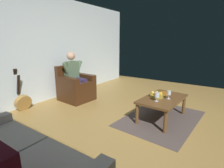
# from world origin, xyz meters

# --- Properties ---
(ground_plane) EXTENTS (7.22, 7.22, 0.00)m
(ground_plane) POSITION_xyz_m (0.00, 0.00, 0.00)
(ground_plane) COLOR #A47F42
(wall_back) EXTENTS (6.42, 0.06, 2.59)m
(wall_back) POSITION_xyz_m (0.00, -2.81, 1.30)
(wall_back) COLOR silver
(wall_back) RESTS_ON ground
(rug) EXTENTS (1.87, 1.36, 0.01)m
(rug) POSITION_xyz_m (-0.29, 0.05, 0.00)
(rug) COLOR #514540
(rug) RESTS_ON ground
(armchair) EXTENTS (0.75, 0.80, 0.88)m
(armchair) POSITION_xyz_m (-0.16, -2.18, 0.33)
(armchair) COLOR #3E2211
(armchair) RESTS_ON ground
(person_seated) EXTENTS (0.61, 0.57, 1.23)m
(person_seated) POSITION_xyz_m (-0.15, -2.18, 0.66)
(person_seated) COLOR #556E4F
(person_seated) RESTS_ON ground
(coffee_table) EXTENTS (1.13, 0.71, 0.43)m
(coffee_table) POSITION_xyz_m (-0.29, 0.05, 0.37)
(coffee_table) COLOR brown
(coffee_table) RESTS_ON ground
(guitar) EXTENTS (0.35, 0.31, 0.92)m
(guitar) POSITION_xyz_m (1.02, -2.61, 0.21)
(guitar) COLOR #AC7F3E
(guitar) RESTS_ON ground
(wine_glass_near) EXTENTS (0.07, 0.07, 0.15)m
(wine_glass_near) POSITION_xyz_m (-0.30, 0.16, 0.53)
(wine_glass_near) COLOR silver
(wine_glass_near) RESTS_ON coffee_table
(wine_glass_far) EXTENTS (0.09, 0.09, 0.16)m
(wine_glass_far) POSITION_xyz_m (-0.04, 0.03, 0.54)
(wine_glass_far) COLOR silver
(wine_glass_far) RESTS_ON coffee_table
(fruit_bowl) EXTENTS (0.26, 0.26, 0.11)m
(fruit_bowl) POSITION_xyz_m (-0.27, -0.06, 0.47)
(fruit_bowl) COLOR olive
(fruit_bowl) RESTS_ON coffee_table
(decorative_dish) EXTENTS (0.21, 0.21, 0.02)m
(decorative_dish) POSITION_xyz_m (-0.58, -0.01, 0.44)
(decorative_dish) COLOR #B16722
(decorative_dish) RESTS_ON coffee_table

